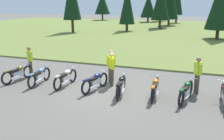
# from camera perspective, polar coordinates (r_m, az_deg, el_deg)

# --- Properties ---
(ground_plane) EXTENTS (140.00, 140.00, 0.00)m
(ground_plane) POSITION_cam_1_polar(r_m,az_deg,el_deg) (11.90, -1.00, -4.89)
(ground_plane) COLOR #605B54
(grass_moorland) EXTENTS (80.00, 44.00, 0.10)m
(grass_moorland) POSITION_cam_1_polar(r_m,az_deg,el_deg) (37.54, 14.01, 8.27)
(grass_moorland) COLOR olive
(grass_moorland) RESTS_ON ground
(forest_treeline) EXTENTS (42.51, 28.23, 8.67)m
(forest_treeline) POSITION_cam_1_polar(r_m,az_deg,el_deg) (43.85, 13.32, 14.77)
(forest_treeline) COLOR #47331E
(forest_treeline) RESTS_ON ground
(motorcycle_olive) EXTENTS (0.62, 2.09, 0.88)m
(motorcycle_olive) POSITION_cam_1_polar(r_m,az_deg,el_deg) (14.25, -20.17, -0.65)
(motorcycle_olive) COLOR black
(motorcycle_olive) RESTS_ON ground
(motorcycle_sky_blue) EXTENTS (0.62, 2.10, 0.88)m
(motorcycle_sky_blue) POSITION_cam_1_polar(r_m,az_deg,el_deg) (13.40, -15.78, -1.23)
(motorcycle_sky_blue) COLOR black
(motorcycle_sky_blue) RESTS_ON ground
(motorcycle_cream) EXTENTS (0.62, 2.10, 0.88)m
(motorcycle_cream) POSITION_cam_1_polar(r_m,az_deg,el_deg) (12.78, -10.24, -1.67)
(motorcycle_cream) COLOR black
(motorcycle_cream) RESTS_ON ground
(motorcycle_navy) EXTENTS (0.67, 2.08, 0.88)m
(motorcycle_navy) POSITION_cam_1_polar(r_m,az_deg,el_deg) (12.01, -3.73, -2.54)
(motorcycle_navy) COLOR black
(motorcycle_navy) RESTS_ON ground
(motorcycle_black) EXTENTS (0.65, 2.09, 0.88)m
(motorcycle_black) POSITION_cam_1_polar(r_m,az_deg,el_deg) (11.42, 2.03, -3.43)
(motorcycle_black) COLOR black
(motorcycle_black) RESTS_ON ground
(motorcycle_orange) EXTENTS (0.62, 2.10, 0.88)m
(motorcycle_orange) POSITION_cam_1_polar(r_m,az_deg,el_deg) (11.28, 9.54, -3.87)
(motorcycle_orange) COLOR black
(motorcycle_orange) RESTS_ON ground
(motorcycle_british_green) EXTENTS (0.64, 2.09, 0.88)m
(motorcycle_british_green) POSITION_cam_1_polar(r_m,az_deg,el_deg) (11.15, 16.13, -4.49)
(motorcycle_british_green) COLOR black
(motorcycle_british_green) RESTS_ON ground
(rider_checking_bike) EXTENTS (0.36, 0.50, 1.67)m
(rider_checking_bike) POSITION_cam_1_polar(r_m,az_deg,el_deg) (12.11, 18.47, -0.62)
(rider_checking_bike) COLOR #4C4233
(rider_checking_bike) RESTS_ON ground
(rider_in_hivis_vest) EXTENTS (0.39, 0.47, 1.67)m
(rider_in_hivis_vest) POSITION_cam_1_polar(r_m,az_deg,el_deg) (13.20, -0.20, 1.38)
(rider_in_hivis_vest) COLOR #4C4233
(rider_in_hivis_vest) RESTS_ON ground
(rider_with_back_turned) EXTENTS (0.47, 0.39, 1.67)m
(rider_with_back_turned) POSITION_cam_1_polar(r_m,az_deg,el_deg) (14.88, -17.76, 2.20)
(rider_with_back_turned) COLOR #4C4233
(rider_with_back_turned) RESTS_ON ground
(rider_near_row_end) EXTENTS (0.37, 0.49, 1.67)m
(rider_near_row_end) POSITION_cam_1_polar(r_m,az_deg,el_deg) (12.54, -0.07, 0.67)
(rider_near_row_end) COLOR #4C4233
(rider_near_row_end) RESTS_ON ground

